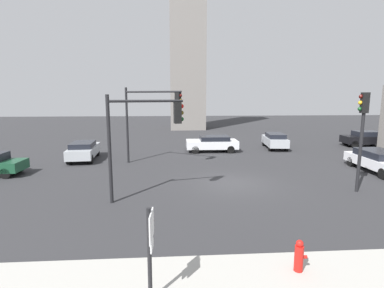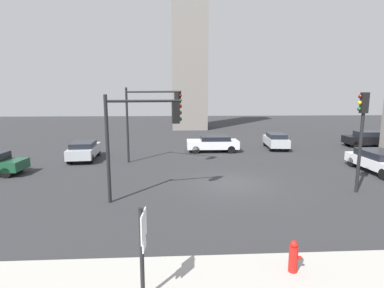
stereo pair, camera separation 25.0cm
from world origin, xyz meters
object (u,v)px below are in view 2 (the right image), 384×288
object	(u,v)px
traffic_light_0	(362,124)
car_5	(367,139)
car_0	(213,143)
car_2	(276,140)
traffic_light_1	(143,126)
fire_hydrant	(293,257)
car_3	(84,150)
direction_sign	(143,245)
car_1	(381,161)
traffic_light_2	(151,110)

from	to	relation	value
traffic_light_0	car_5	world-z (taller)	traffic_light_0
traffic_light_0	car_0	size ratio (longest dim) A/B	1.13
car_2	traffic_light_1	bearing A→B (deg)	146.77
car_2	car_5	size ratio (longest dim) A/B	1.05
fire_hydrant	car_0	bearing A→B (deg)	89.68
traffic_light_0	car_3	distance (m)	18.47
direction_sign	car_5	distance (m)	28.08
traffic_light_1	car_1	distance (m)	15.31
car_3	car_5	size ratio (longest dim) A/B	1.09
traffic_light_0	car_5	xyz separation A→B (m)	(9.08, 13.00, -2.72)
car_0	traffic_light_0	bearing A→B (deg)	117.94
fire_hydrant	car_5	world-z (taller)	car_5
traffic_light_2	car_5	size ratio (longest dim) A/B	1.36
traffic_light_1	car_2	xyz separation A→B (m)	(10.67, 12.84, -2.71)
fire_hydrant	car_0	world-z (taller)	car_0
direction_sign	car_0	distance (m)	19.45
car_1	traffic_light_1	bearing A→B (deg)	-73.36
traffic_light_1	car_2	bearing A→B (deg)	37.36
car_0	car_1	world-z (taller)	car_0
car_2	car_3	size ratio (longest dim) A/B	0.96
direction_sign	car_3	distance (m)	17.45
car_0	car_2	world-z (taller)	car_2
traffic_light_0	car_1	bearing A→B (deg)	-125.36
direction_sign	traffic_light_2	world-z (taller)	traffic_light_2
traffic_light_2	car_2	xyz separation A→B (m)	(10.89, 5.99, -3.11)
traffic_light_1	traffic_light_2	bearing A→B (deg)	78.90
traffic_light_1	traffic_light_2	world-z (taller)	traffic_light_2
car_1	car_2	bearing A→B (deg)	-155.58
traffic_light_1	car_2	distance (m)	16.92
traffic_light_2	direction_sign	bearing A→B (deg)	-55.80
car_3	car_2	bearing A→B (deg)	-81.20
traffic_light_1	fire_hydrant	distance (m)	8.38
traffic_light_0	car_3	world-z (taller)	traffic_light_0
traffic_light_0	car_3	bearing A→B (deg)	-16.94
direction_sign	car_3	bearing A→B (deg)	114.03
car_5	car_2	bearing A→B (deg)	6.40
direction_sign	traffic_light_0	size ratio (longest dim) A/B	0.45
traffic_light_0	traffic_light_1	world-z (taller)	traffic_light_0
direction_sign	traffic_light_0	xyz separation A→B (m)	(9.90, 7.69, 1.97)
traffic_light_2	car_2	bearing A→B (deg)	59.26
traffic_light_2	car_1	bearing A→B (deg)	19.88
traffic_light_1	car_1	xyz separation A→B (m)	(14.49, 4.11, -2.74)
traffic_light_2	car_1	xyz separation A→B (m)	(14.71, -2.74, -3.14)
car_2	fire_hydrant	bearing A→B (deg)	168.98
traffic_light_1	car_3	world-z (taller)	traffic_light_1
direction_sign	car_5	world-z (taller)	direction_sign
traffic_light_0	car_0	world-z (taller)	traffic_light_0
traffic_light_0	car_3	xyz separation A→B (m)	(-16.11, 8.60, -2.74)
traffic_light_2	fire_hydrant	size ratio (longest dim) A/B	6.07
traffic_light_0	car_1	world-z (taller)	traffic_light_0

